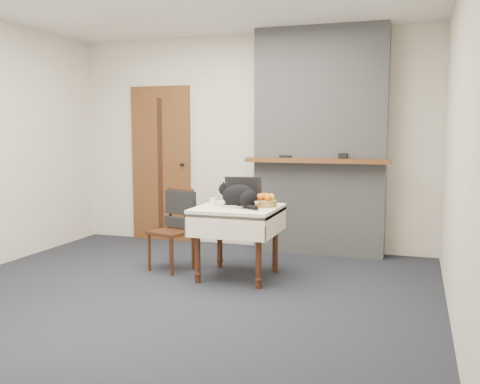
# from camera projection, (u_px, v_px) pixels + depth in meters

# --- Properties ---
(ground) EXTENTS (4.50, 4.50, 0.00)m
(ground) POSITION_uv_depth(u_px,v_px,m) (184.00, 289.00, 4.84)
(ground) COLOR black
(ground) RESTS_ON ground
(room_shell) EXTENTS (4.52, 4.01, 2.61)m
(room_shell) POSITION_uv_depth(u_px,v_px,m) (202.00, 96.00, 5.08)
(room_shell) COLOR beige
(room_shell) RESTS_ON ground
(door) EXTENTS (0.82, 0.10, 2.00)m
(door) POSITION_uv_depth(u_px,v_px,m) (161.00, 164.00, 6.97)
(door) COLOR brown
(door) RESTS_ON ground
(chimney) EXTENTS (1.62, 0.48, 2.60)m
(chimney) POSITION_uv_depth(u_px,v_px,m) (320.00, 142.00, 6.16)
(chimney) COLOR gray
(chimney) RESTS_ON ground
(side_table) EXTENTS (0.78, 0.78, 0.70)m
(side_table) POSITION_uv_depth(u_px,v_px,m) (238.00, 218.00, 5.18)
(side_table) COLOR #38200F
(side_table) RESTS_ON ground
(laptop) EXTENTS (0.41, 0.37, 0.28)m
(laptop) POSITION_uv_depth(u_px,v_px,m) (242.00, 198.00, 5.27)
(laptop) COLOR #B7B7BC
(laptop) RESTS_ON side_table
(cat) EXTENTS (0.48, 0.34, 0.25)m
(cat) POSITION_uv_depth(u_px,v_px,m) (240.00, 196.00, 5.12)
(cat) COLOR black
(cat) RESTS_ON side_table
(cream_jar) EXTENTS (0.06, 0.06, 0.07)m
(cream_jar) POSITION_uv_depth(u_px,v_px,m) (213.00, 201.00, 5.27)
(cream_jar) COLOR white
(cream_jar) RESTS_ON side_table
(pill_bottle) EXTENTS (0.04, 0.04, 0.08)m
(pill_bottle) POSITION_uv_depth(u_px,v_px,m) (257.00, 206.00, 4.94)
(pill_bottle) COLOR #994F12
(pill_bottle) RESTS_ON side_table
(fruit_basket) EXTENTS (0.22, 0.22, 0.13)m
(fruit_basket) POSITION_uv_depth(u_px,v_px,m) (265.00, 201.00, 5.18)
(fruit_basket) COLOR #AB8145
(fruit_basket) RESTS_ON side_table
(desk_clutter) EXTENTS (0.14, 0.05, 0.01)m
(desk_clutter) POSITION_uv_depth(u_px,v_px,m) (255.00, 207.00, 5.13)
(desk_clutter) COLOR black
(desk_clutter) RESTS_ON side_table
(chair) EXTENTS (0.47, 0.47, 0.84)m
(chair) POSITION_uv_depth(u_px,v_px,m) (176.00, 218.00, 5.53)
(chair) COLOR #38200F
(chair) RESTS_ON ground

